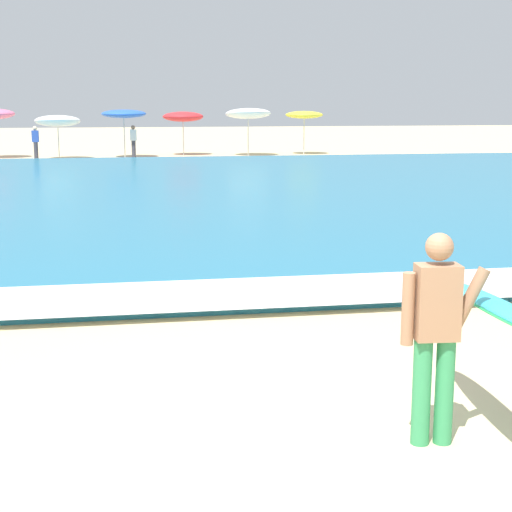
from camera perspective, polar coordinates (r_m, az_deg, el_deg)
name	(u,v)px	position (r m, az deg, el deg)	size (l,w,h in m)	color
ground_plane	(303,445)	(6.57, 3.39, -13.44)	(160.00, 160.00, 0.00)	beige
sea	(164,191)	(24.03, -6.60, 4.66)	(120.00, 28.00, 0.14)	teal
surf_foam	(225,293)	(10.85, -2.26, -2.69)	(120.00, 1.75, 0.01)	white
surfer_with_board	(464,321)	(6.48, 14.71, -4.51)	(1.03, 2.42, 1.73)	#338E56
beach_umbrella_3	(58,121)	(39.25, -14.08, 9.40)	(2.14, 2.18, 2.15)	beige
beach_umbrella_4	(124,114)	(39.62, -9.49, 10.05)	(2.16, 2.17, 2.34)	beige
beach_umbrella_5	(183,117)	(41.09, -5.27, 9.95)	(2.08, 2.08, 2.20)	beige
beach_umbrella_6	(248,114)	(40.54, -0.57, 10.20)	(2.29, 2.33, 2.47)	beige
beach_umbrella_7	(304,115)	(41.72, 3.48, 10.10)	(1.94, 1.94, 2.23)	beige
beachgoer_near_row_left	(133,141)	(39.34, -8.81, 8.21)	(0.32, 0.20, 1.58)	#383842
beachgoer_near_row_mid	(36,142)	(38.91, -15.57, 7.91)	(0.32, 0.20, 1.58)	#383842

